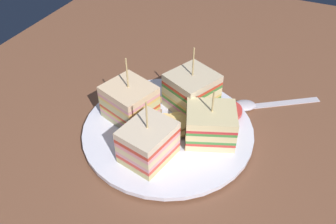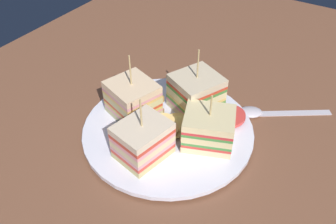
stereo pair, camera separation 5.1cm
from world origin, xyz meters
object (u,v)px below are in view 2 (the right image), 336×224
at_px(chip_pile, 172,126).
at_px(sandwich_wedge_0, 208,128).
at_px(sandwich_wedge_1, 196,93).
at_px(sandwich_wedge_3, 141,139).
at_px(spoon, 261,112).
at_px(plate, 168,130).
at_px(sandwich_wedge_2, 135,98).

bearing_deg(chip_pile, sandwich_wedge_0, -79.20).
height_order(sandwich_wedge_0, sandwich_wedge_1, sandwich_wedge_1).
bearing_deg(sandwich_wedge_3, chip_pile, 0.16).
bearing_deg(spoon, plate, 14.56).
xyz_separation_m(sandwich_wedge_3, spoon, (0.18, -0.11, -0.03)).
bearing_deg(sandwich_wedge_0, chip_pile, -10.31).
xyz_separation_m(sandwich_wedge_0, sandwich_wedge_1, (0.06, 0.05, 0.00)).
xyz_separation_m(sandwich_wedge_2, sandwich_wedge_3, (-0.07, -0.06, -0.00)).
bearing_deg(sandwich_wedge_2, chip_pile, 11.29).
relative_size(sandwich_wedge_1, spoon, 0.77).
bearing_deg(sandwich_wedge_3, sandwich_wedge_0, -31.69).
bearing_deg(sandwich_wedge_0, sandwich_wedge_3, 25.04).
distance_m(sandwich_wedge_1, spoon, 0.11).
distance_m(sandwich_wedge_3, chip_pile, 0.06).
relative_size(plate, spoon, 1.87).
bearing_deg(spoon, sandwich_wedge_2, 0.22).
height_order(sandwich_wedge_0, sandwich_wedge_3, sandwich_wedge_3).
xyz_separation_m(sandwich_wedge_0, sandwich_wedge_3, (-0.07, 0.07, 0.00)).
distance_m(sandwich_wedge_0, spoon, 0.12).
xyz_separation_m(sandwich_wedge_1, sandwich_wedge_3, (-0.13, 0.01, -0.00)).
distance_m(sandwich_wedge_2, chip_pile, 0.08).
bearing_deg(sandwich_wedge_1, chip_pile, 23.22).
bearing_deg(plate, sandwich_wedge_2, 86.15).
distance_m(sandwich_wedge_1, chip_pile, 0.07).
bearing_deg(sandwich_wedge_3, sandwich_wedge_1, 5.60).
distance_m(sandwich_wedge_3, spoon, 0.21).
relative_size(sandwich_wedge_3, spoon, 0.70).
height_order(plate, sandwich_wedge_2, sandwich_wedge_2).
bearing_deg(spoon, sandwich_wedge_0, 36.00).
xyz_separation_m(sandwich_wedge_1, chip_pile, (-0.07, 0.00, -0.02)).
xyz_separation_m(sandwich_wedge_3, chip_pile, (0.06, -0.01, -0.02)).
distance_m(sandwich_wedge_2, spoon, 0.21).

